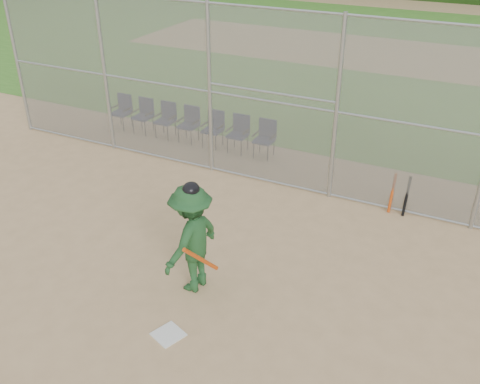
% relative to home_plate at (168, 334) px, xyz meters
% --- Properties ---
extents(ground, '(100.00, 100.00, 0.00)m').
position_rel_home_plate_xyz_m(ground, '(-0.14, 0.28, -0.01)').
color(ground, tan).
rests_on(ground, ground).
extents(grass_strip, '(100.00, 100.00, 0.00)m').
position_rel_home_plate_xyz_m(grass_strip, '(-0.14, 18.28, -0.00)').
color(grass_strip, '#376E21').
rests_on(grass_strip, ground).
extents(dirt_patch_far, '(24.00, 24.00, 0.00)m').
position_rel_home_plate_xyz_m(dirt_patch_far, '(-0.14, 18.28, -0.00)').
color(dirt_patch_far, tan).
rests_on(dirt_patch_far, ground).
extents(backstop_fence, '(16.09, 0.09, 4.00)m').
position_rel_home_plate_xyz_m(backstop_fence, '(-0.14, 5.28, 2.06)').
color(backstop_fence, gray).
rests_on(backstop_fence, ground).
extents(home_plate, '(0.54, 0.54, 0.02)m').
position_rel_home_plate_xyz_m(home_plate, '(0.00, 0.00, 0.00)').
color(home_plate, silver).
rests_on(home_plate, ground).
extents(batter_at_plate, '(1.01, 1.37, 2.03)m').
position_rel_home_plate_xyz_m(batter_at_plate, '(-0.25, 1.21, 0.97)').
color(batter_at_plate, '#1C4721').
rests_on(batter_at_plate, ground).
extents(spare_bats, '(0.36, 0.34, 0.83)m').
position_rel_home_plate_xyz_m(spare_bats, '(2.38, 5.28, 0.40)').
color(spare_bats, '#D84C14').
rests_on(spare_bats, ground).
extents(chair_0, '(0.54, 0.52, 0.96)m').
position_rel_home_plate_xyz_m(chair_0, '(-5.81, 6.54, 0.47)').
color(chair_0, '#10193C').
rests_on(chair_0, ground).
extents(chair_1, '(0.54, 0.52, 0.96)m').
position_rel_home_plate_xyz_m(chair_1, '(-5.06, 6.54, 0.47)').
color(chair_1, '#10193C').
rests_on(chair_1, ground).
extents(chair_2, '(0.54, 0.52, 0.96)m').
position_rel_home_plate_xyz_m(chair_2, '(-4.31, 6.54, 0.47)').
color(chair_2, '#10193C').
rests_on(chair_2, ground).
extents(chair_3, '(0.54, 0.52, 0.96)m').
position_rel_home_plate_xyz_m(chair_3, '(-3.56, 6.54, 0.47)').
color(chair_3, '#10193C').
rests_on(chair_3, ground).
extents(chair_4, '(0.54, 0.52, 0.96)m').
position_rel_home_plate_xyz_m(chair_4, '(-2.81, 6.54, 0.47)').
color(chair_4, '#10193C').
rests_on(chair_4, ground).
extents(chair_5, '(0.54, 0.52, 0.96)m').
position_rel_home_plate_xyz_m(chair_5, '(-2.06, 6.54, 0.47)').
color(chair_5, '#10193C').
rests_on(chair_5, ground).
extents(chair_6, '(0.54, 0.52, 0.96)m').
position_rel_home_plate_xyz_m(chair_6, '(-1.31, 6.54, 0.47)').
color(chair_6, '#10193C').
rests_on(chair_6, ground).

